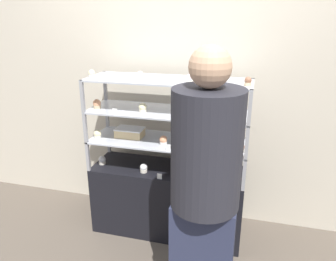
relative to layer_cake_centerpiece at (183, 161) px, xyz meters
The scene contains 28 objects.
ground_plane 0.64m from the layer_cake_centerpiece, 156.56° to the right, with size 20.00×20.00×0.00m, color brown.
back_wall 0.74m from the layer_cake_centerpiece, 110.67° to the left, with size 8.00×0.05×2.60m.
display_base 0.36m from the layer_cake_centerpiece, 156.56° to the right, with size 1.22×0.41×0.57m.
display_riser_lower 0.21m from the layer_cake_centerpiece, 156.56° to the right, with size 1.22×0.41×0.24m.
display_riser_middle 0.43m from the layer_cake_centerpiece, 156.56° to the right, with size 1.22×0.41×0.24m.
display_riser_upper 0.66m from the layer_cake_centerpiece, 156.56° to the right, with size 1.22×0.41×0.24m.
layer_cake_centerpiece is the anchor object (origin of this frame).
sheet_cake_frosted 0.49m from the layer_cake_centerpiece, behind, with size 0.22×0.14×0.07m.
cupcake_0 0.67m from the layer_cake_centerpiece, behind, with size 0.06×0.06×0.07m.
cupcake_1 0.32m from the layer_cake_centerpiece, 151.13° to the right, with size 0.06×0.06×0.07m.
cupcake_2 0.47m from the layer_cake_centerpiece, 19.20° to the right, with size 0.06×0.06×0.07m.
price_tag_0 0.27m from the layer_cake_centerpiece, 119.03° to the right, with size 0.04×0.00×0.04m.
cupcake_3 0.71m from the layer_cake_centerpiece, 167.43° to the right, with size 0.06×0.06×0.07m.
cupcake_4 0.29m from the layer_cake_centerpiece, 133.27° to the right, with size 0.06×0.06×0.07m.
cupcake_5 0.51m from the layer_cake_centerpiece, 16.53° to the right, with size 0.06×0.06×0.07m.
price_tag_1 0.32m from the layer_cake_centerpiece, 104.39° to the right, with size 0.04×0.00×0.04m.
cupcake_6 0.82m from the layer_cake_centerpiece, 169.89° to the right, with size 0.06×0.06×0.07m.
cupcake_7 0.56m from the layer_cake_centerpiece, 155.38° to the right, with size 0.06×0.06×0.07m.
cupcake_8 0.49m from the layer_cake_centerpiece, 60.60° to the right, with size 0.06×0.06×0.07m.
cupcake_9 0.63m from the layer_cake_centerpiece, 10.81° to the right, with size 0.06×0.06×0.07m.
price_tag_2 0.69m from the layer_cake_centerpiece, 153.16° to the right, with size 0.04×0.00×0.04m.
cupcake_10 0.98m from the layer_cake_centerpiece, 168.42° to the right, with size 0.05×0.05×0.06m.
cupcake_11 0.77m from the layer_cake_centerpiece, 161.13° to the right, with size 0.05×0.05×0.06m.
cupcake_12 0.71m from the layer_cake_centerpiece, 62.36° to the right, with size 0.05×0.05×0.06m.
cupcake_13 0.84m from the layer_cake_centerpiece, 16.39° to the right, with size 0.05×0.05×0.06m.
price_tag_3 0.90m from the layer_cake_centerpiece, 155.77° to the right, with size 0.04×0.00×0.04m.
donut_glazed 0.71m from the layer_cake_centerpiece, 25.62° to the right, with size 0.13×0.13×0.04m.
customer_figure 0.85m from the layer_cake_centerpiece, 69.49° to the right, with size 0.38×0.38×1.62m.
Camera 1 is at (0.61, -2.29, 1.75)m, focal length 35.00 mm.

